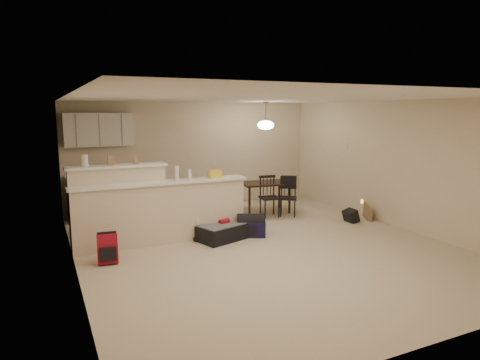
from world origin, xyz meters
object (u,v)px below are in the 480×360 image
dining_table (265,186)px  dining_chair_far (288,197)px  dining_chair_near (270,197)px  navy_duffel (251,229)px  black_daypack (351,216)px  pendant_lamp (266,125)px  red_backpack (107,249)px  suitcase (222,233)px

dining_table → dining_chair_far: (0.28, -0.54, -0.18)m
dining_table → dining_chair_near: bearing=-98.5°
navy_duffel → black_daypack: (2.34, 0.02, -0.02)m
dining_chair_far → dining_table: bearing=150.8°
pendant_lamp → black_daypack: size_ratio=2.13×
dining_chair_far → red_backpack: (-4.05, -1.38, -0.20)m
pendant_lamp → black_daypack: 2.71m
black_daypack → dining_chair_near: bearing=51.4°
dining_chair_near → navy_duffel: (-1.03, -1.15, -0.30)m
navy_duffel → black_daypack: bearing=27.0°
dining_chair_near → black_daypack: size_ratio=3.08×
suitcase → navy_duffel: bearing=-19.4°
red_backpack → dining_chair_near: bearing=27.8°
navy_duffel → dining_chair_far: bearing=62.7°
pendant_lamp → dining_chair_far: (0.28, -0.54, -1.56)m
dining_table → red_backpack: (-3.77, -1.92, -0.38)m
dining_table → red_backpack: size_ratio=2.65×
red_backpack → navy_duffel: 2.63m
red_backpack → pendant_lamp: bearing=32.7°
suitcase → dining_table: bearing=23.6°
dining_chair_far → black_daypack: size_ratio=2.93×
black_daypack → red_backpack: bearing=96.3°
red_backpack → black_daypack: bearing=9.7°
dining_table → suitcase: size_ratio=1.46×
dining_table → dining_chair_far: dining_chair_far is taller
red_backpack → black_daypack: size_ratio=1.54×
dining_table → pendant_lamp: pendant_lamp is taller
suitcase → navy_duffel: navy_duffel is taller
dining_chair_near → navy_duffel: 1.57m
dining_table → black_daypack: 2.02m
dining_table → navy_duffel: 2.02m
dining_chair_near → navy_duffel: dining_chair_near is taller
pendant_lamp → dining_chair_near: 1.61m
dining_chair_near → dining_chair_far: size_ratio=1.05×
red_backpack → black_daypack: 4.96m
pendant_lamp → dining_chair_far: size_ratio=0.73×
navy_duffel → black_daypack: size_ratio=1.82×
red_backpack → suitcase: bearing=15.2°
dining_table → black_daypack: dining_table is taller
suitcase → pendant_lamp: bearing=23.6°
dining_chair_near → navy_duffel: bearing=-124.2°
dining_table → black_daypack: size_ratio=4.08×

